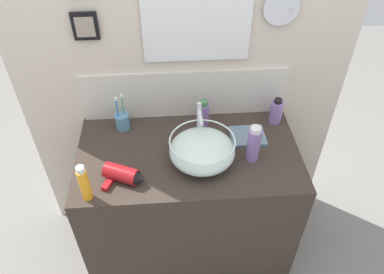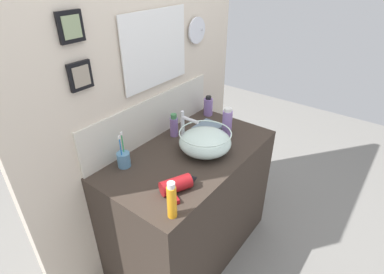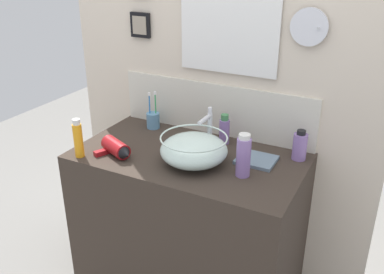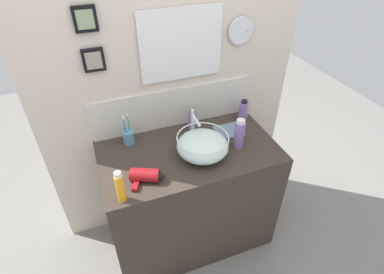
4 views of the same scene
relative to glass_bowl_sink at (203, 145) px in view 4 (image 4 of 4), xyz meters
The scene contains 12 objects.
ground_plane 0.92m from the glass_bowl_sink, 133.47° to the left, with size 6.00×6.00×0.00m, color gray.
vanity_counter 0.50m from the glass_bowl_sink, 133.47° to the left, with size 1.11×0.62×0.84m, color #382D26.
back_panel 0.48m from the glass_bowl_sink, 98.68° to the left, with size 1.74×0.09×2.35m.
glass_bowl_sink is the anchor object (origin of this frame).
faucet 0.17m from the glass_bowl_sink, 90.00° to the left, with size 0.02×0.13×0.22m.
hair_drier 0.38m from the glass_bowl_sink, 165.01° to the right, with size 0.21×0.15×0.08m.
toothbrush_cup 0.48m from the glass_bowl_sink, 145.09° to the left, with size 0.07×0.07×0.21m.
lotion_bottle 0.25m from the glass_bowl_sink, ahead, with size 0.06×0.06×0.20m.
shampoo_bottle 0.56m from the glass_bowl_sink, 160.22° to the right, with size 0.04×0.04×0.19m.
spray_bottle 0.28m from the glass_bowl_sink, 82.67° to the left, with size 0.05×0.05×0.16m.
soap_dispenser 0.50m from the glass_bowl_sink, 32.54° to the left, with size 0.07×0.07×0.15m.
hand_towel 0.30m from the glass_bowl_sink, 31.10° to the left, with size 0.18×0.16×0.02m, color slate.
Camera 4 is at (-0.49, -1.35, 2.04)m, focal length 28.00 mm.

